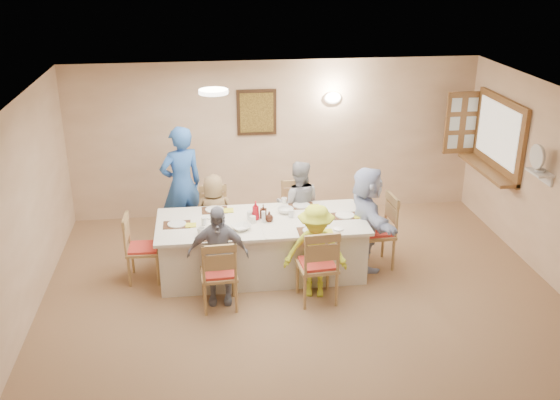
{
  "coord_description": "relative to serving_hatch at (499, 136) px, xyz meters",
  "views": [
    {
      "loc": [
        -1.16,
        -6.02,
        4.09
      ],
      "look_at": [
        -0.2,
        1.4,
        1.05
      ],
      "focal_mm": 40.0,
      "sensor_mm": 36.0,
      "label": 1
    }
  ],
  "objects": [
    {
      "name": "fan_shelf",
      "position": [
        -0.08,
        -1.35,
        -0.1
      ],
      "size": [
        0.22,
        0.36,
        0.03
      ],
      "primitive_type": "cube",
      "color": "white",
      "rests_on": "room_walls"
    },
    {
      "name": "plate_bl",
      "position": [
        -4.25,
        -0.55,
        -0.73
      ],
      "size": [
        0.25,
        0.25,
        0.02
      ],
      "primitive_type": "cylinder",
      "color": "white",
      "rests_on": "dining_table"
    },
    {
      "name": "placemat_re",
      "position": [
        -2.53,
        -0.97,
        -0.74
      ],
      "size": [
        0.33,
        0.25,
        0.01
      ],
      "primitive_type": "cube",
      "color": "#472B19",
      "rests_on": "dining_table"
    },
    {
      "name": "condiment_brown",
      "position": [
        -3.62,
        -0.89,
        -0.65
      ],
      "size": [
        0.12,
        0.12,
        0.19
      ],
      "primitive_type": "imported",
      "rotation": [
        0.0,
        0.0,
        -0.2
      ],
      "color": "#39190F",
      "rests_on": "dining_table"
    },
    {
      "name": "chair_right_end",
      "position": [
        -2.1,
        -0.97,
        -0.99
      ],
      "size": [
        0.52,
        0.52,
        1.03
      ],
      "primitive_type": null,
      "rotation": [
        0.0,
        0.0,
        -1.51
      ],
      "color": "tan",
      "rests_on": "ground"
    },
    {
      "name": "napkin_re",
      "position": [
        -2.35,
        -1.02,
        -0.73
      ],
      "size": [
        0.14,
        0.14,
        0.01
      ],
      "primitive_type": "cube",
      "color": "yellow",
      "rests_on": "dining_table"
    },
    {
      "name": "teacup_b",
      "position": [
        -3.27,
        -0.42,
        -0.7
      ],
      "size": [
        0.1,
        0.1,
        0.08
      ],
      "primitive_type": "imported",
      "rotation": [
        0.0,
        0.0,
        -0.12
      ],
      "color": "white",
      "rests_on": "dining_table"
    },
    {
      "name": "placemat_fl",
      "position": [
        -4.25,
        -1.39,
        -0.74
      ],
      "size": [
        0.36,
        0.27,
        0.01
      ],
      "primitive_type": "cube",
      "color": "#472B19",
      "rests_on": "dining_table"
    },
    {
      "name": "wall_picture",
      "position": [
        -3.51,
        1.06,
        0.2
      ],
      "size": [
        0.62,
        0.05,
        0.72
      ],
      "color": "black",
      "rests_on": "room_walls"
    },
    {
      "name": "chair_front_right",
      "position": [
        -3.05,
        -1.77,
        -1.0
      ],
      "size": [
        0.51,
        0.51,
        1.0
      ],
      "primitive_type": null,
      "rotation": [
        0.0,
        0.0,
        3.22
      ],
      "color": "tan",
      "rests_on": "ground"
    },
    {
      "name": "placemat_le",
      "position": [
        -4.75,
        -0.97,
        -0.74
      ],
      "size": [
        0.35,
        0.26,
        0.01
      ],
      "primitive_type": "cube",
      "color": "#472B19",
      "rests_on": "dining_table"
    },
    {
      "name": "placemat_fr",
      "position": [
        -3.05,
        -1.39,
        -0.74
      ],
      "size": [
        0.36,
        0.27,
        0.01
      ],
      "primitive_type": "cube",
      "color": "#472B19",
      "rests_on": "dining_table"
    },
    {
      "name": "serving_hatch",
      "position": [
        0.0,
        0.0,
        0.0
      ],
      "size": [
        0.06,
        1.5,
        1.15
      ],
      "primitive_type": "cube",
      "color": "brown",
      "rests_on": "room_walls"
    },
    {
      "name": "plate_br",
      "position": [
        -3.05,
        -0.55,
        -0.73
      ],
      "size": [
        0.24,
        0.24,
        0.02
      ],
      "primitive_type": "cylinder",
      "color": "white",
      "rests_on": "dining_table"
    },
    {
      "name": "bowl_a",
      "position": [
        -3.94,
        -1.22,
        -0.71
      ],
      "size": [
        0.41,
        0.41,
        0.06
      ],
      "primitive_type": "imported",
      "rotation": [
        0.0,
        0.0,
        0.43
      ],
      "color": "white",
      "rests_on": "dining_table"
    },
    {
      "name": "diner_front_left",
      "position": [
        -4.25,
        -1.65,
        -0.86
      ],
      "size": [
        0.8,
        0.45,
        1.28
      ],
      "primitive_type": "imported",
      "rotation": [
        0.0,
        0.0,
        -0.09
      ],
      "color": "gray",
      "rests_on": "ground"
    },
    {
      "name": "ground",
      "position": [
        -3.21,
        -2.4,
        -1.5
      ],
      "size": [
        7.0,
        7.0,
        0.0
      ],
      "primitive_type": "plane",
      "color": "#92704C"
    },
    {
      "name": "diner_front_right",
      "position": [
        -3.05,
        -1.65,
        -0.89
      ],
      "size": [
        0.95,
        0.74,
        1.22
      ],
      "primitive_type": "imported",
      "rotation": [
        0.0,
        0.0,
        -0.19
      ],
      "color": "#D8E935",
      "rests_on": "ground"
    },
    {
      "name": "diner_back_right",
      "position": [
        -3.05,
        -0.29,
        -0.84
      ],
      "size": [
        0.79,
        0.69,
        1.33
      ],
      "primitive_type": "imported",
      "rotation": [
        0.0,
        0.0,
        2.99
      ],
      "color": "#98969E",
      "rests_on": "ground"
    },
    {
      "name": "teacup_a",
      "position": [
        -4.44,
        -1.29,
        -0.7
      ],
      "size": [
        0.16,
        0.16,
        0.08
      ],
      "primitive_type": "imported",
      "rotation": [
        0.0,
        0.0,
        0.27
      ],
      "color": "white",
      "rests_on": "dining_table"
    },
    {
      "name": "napkin_br",
      "position": [
        -2.87,
        -0.6,
        -0.73
      ],
      "size": [
        0.13,
        0.13,
        0.01
      ],
      "primitive_type": "cube",
      "color": "yellow",
      "rests_on": "dining_table"
    },
    {
      "name": "napkin_bl",
      "position": [
        -4.07,
        -0.6,
        -0.73
      ],
      "size": [
        0.15,
        0.15,
        0.01
      ],
      "primitive_type": "cube",
      "color": "yellow",
      "rests_on": "dining_table"
    },
    {
      "name": "plate_le",
      "position": [
        -4.75,
        -0.97,
        -0.73
      ],
      "size": [
        0.24,
        0.24,
        0.01
      ],
      "primitive_type": "cylinder",
      "color": "white",
      "rests_on": "dining_table"
    },
    {
      "name": "condiment_malt",
      "position": [
        -3.55,
        -1.01,
        -0.67
      ],
      "size": [
        0.18,
        0.18,
        0.14
      ],
      "primitive_type": "imported",
      "rotation": [
        0.0,
        0.0,
        -0.41
      ],
      "color": "#39190F",
      "rests_on": "dining_table"
    },
    {
      "name": "room_walls",
      "position": [
        -3.21,
        -2.4,
        0.01
      ],
      "size": [
        7.0,
        7.0,
        7.0
      ],
      "color": "tan",
      "rests_on": "ground"
    },
    {
      "name": "plate_re",
      "position": [
        -2.53,
        -0.97,
        -0.73
      ],
      "size": [
        0.25,
        0.25,
        0.02
      ],
      "primitive_type": "cylinder",
      "color": "white",
      "rests_on": "dining_table"
    },
    {
      "name": "napkin_fl",
      "position": [
        -4.07,
        -1.44,
        -0.73
      ],
      "size": [
        0.14,
        0.14,
        0.01
      ],
      "primitive_type": "cube",
      "color": "yellow",
      "rests_on": "dining_table"
    },
    {
      "name": "placemat_br",
      "position": [
        -3.05,
        -0.55,
        -0.74
      ],
      "size": [
        0.34,
        0.26,
        0.01
      ],
      "primitive_type": "cube",
      "color": "#472B19",
      "rests_on": "dining_table"
    },
    {
      "name": "shutter_door",
      "position": [
        -0.26,
        0.76,
        0.0
      ],
      "size": [
        0.55,
        0.04,
        1.0
      ],
      "primitive_type": "cube",
      "color": "brown",
      "rests_on": "room_walls"
    },
    {
      "name": "napkin_le",
      "position": [
        -4.57,
        -1.02,
        -0.73
      ],
      "size": [
        0.14,
        0.14,
        0.01
      ],
      "primitive_type": "cube",
      "color": "yellow",
      "rests_on": "dining_table"
    },
    {
      "name": "napkin_fr",
      "position": [
        -2.87,
        -1.44,
        -0.73
      ],
      "size": [
        0.15,
        0.15,
        0.01
      ],
      "primitive_type": "cube",
      "color": "yellow",
      "rests_on": "dining_table"
    },
    {
      "name": "chair_left_end",
      "position": [
        -5.2,
        -0.97,
        -1.04
      ],
      "size": [
        0.46,
        0.46,
        0.92
      ],
      "primitive_type": null,
      "rotation": [
        0.0,
        0.0,
        1.54
      ],
      "color": "tan",
      "rests_on": "ground"
    },
    {
      "name": "diner_right_end",
      "position": [
        -2.23,
        -0.97,
        -0.78
      ],
      "size": [
        1.39,
        0.6,
        1.44
      ],
      "primitive_type": "imported",
      "rotation": [
        0.0,
        0.0,
        1.64
      ],
      "color": "silver",
      "rests_on": "ground"
    },
    {
      "name": "placemat_bl",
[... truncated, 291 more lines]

